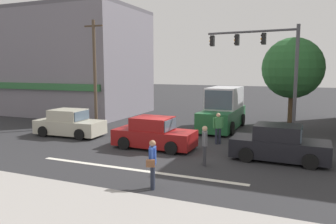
% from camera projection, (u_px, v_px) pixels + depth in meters
% --- Properties ---
extents(ground_plane, '(120.00, 120.00, 0.00)m').
position_uv_depth(ground_plane, '(169.00, 150.00, 16.24)').
color(ground_plane, '#2B2B2D').
extents(lane_marking_stripe, '(9.00, 0.24, 0.01)m').
position_uv_depth(lane_marking_stripe, '(135.00, 170.00, 13.03)').
color(lane_marking_stripe, silver).
rests_on(lane_marking_stripe, ground).
extents(sidewalk_curb, '(40.00, 5.00, 0.16)m').
position_uv_depth(sidewalk_curb, '(43.00, 222.00, 8.45)').
color(sidewalk_curb, '#9E9993').
rests_on(sidewalk_curb, ground).
extents(building_left_block, '(12.25, 8.50, 9.07)m').
position_uv_depth(building_left_block, '(72.00, 62.00, 29.23)').
color(building_left_block, slate).
rests_on(building_left_block, ground).
extents(street_tree, '(3.77, 3.77, 5.91)m').
position_uv_depth(street_tree, '(293.00, 68.00, 20.38)').
color(street_tree, '#4C3823').
rests_on(street_tree, ground).
extents(utility_pole_near_left, '(1.40, 0.22, 7.21)m').
position_uv_depth(utility_pole_near_left, '(95.00, 72.00, 22.23)').
color(utility_pole_near_left, brown).
rests_on(utility_pole_near_left, ground).
extents(traffic_light_mast, '(4.87, 0.74, 6.20)m').
position_uv_depth(traffic_light_mast, '(270.00, 63.00, 17.13)').
color(traffic_light_mast, '#47474C').
rests_on(traffic_light_mast, ground).
extents(sedan_crossing_center, '(4.17, 2.01, 1.58)m').
position_uv_depth(sedan_crossing_center, '(70.00, 124.00, 19.53)').
color(sedan_crossing_center, '#B7B29E').
rests_on(sedan_crossing_center, ground).
extents(box_truck_crossing_rightbound, '(2.29, 5.62, 2.75)m').
position_uv_depth(box_truck_crossing_rightbound, '(223.00, 110.00, 21.75)').
color(box_truck_crossing_rightbound, '#1E6033').
rests_on(box_truck_crossing_rightbound, ground).
extents(sedan_waiting_far, '(4.14, 1.96, 1.58)m').
position_uv_depth(sedan_waiting_far, '(279.00, 145.00, 14.29)').
color(sedan_waiting_far, black).
rests_on(sedan_waiting_far, ground).
extents(sedan_approaching_near, '(4.11, 1.90, 1.58)m').
position_uv_depth(sedan_approaching_near, '(154.00, 134.00, 16.51)').
color(sedan_approaching_near, maroon).
rests_on(sedan_approaching_near, ground).
extents(pedestrian_foreground_with_bag, '(0.39, 0.69, 1.67)m').
position_uv_depth(pedestrian_foreground_with_bag, '(152.00, 161.00, 10.86)').
color(pedestrian_foreground_with_bag, '#232838').
rests_on(pedestrian_foreground_with_bag, ground).
extents(pedestrian_mid_crossing, '(0.50, 0.37, 1.67)m').
position_uv_depth(pedestrian_mid_crossing, '(218.00, 126.00, 17.35)').
color(pedestrian_mid_crossing, '#232838').
rests_on(pedestrian_mid_crossing, ground).
extents(pedestrian_far_side, '(0.31, 0.55, 1.67)m').
position_uv_depth(pedestrian_far_side, '(205.00, 143.00, 13.51)').
color(pedestrian_far_side, '#333338').
rests_on(pedestrian_far_side, ground).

